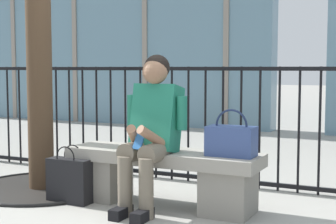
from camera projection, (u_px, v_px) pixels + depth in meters
ground_plane at (163, 205)px, 4.12m from camera, size 60.00×60.00×0.00m
stone_bench at (163, 172)px, 4.10m from camera, size 1.60×0.44×0.45m
seated_person_with_phone at (151, 127)px, 3.96m from camera, size 0.52×0.66×1.21m
handbag_on_bench at (231, 140)px, 3.81m from camera, size 0.36×0.19×0.35m
shopping_bag at (70, 180)px, 4.20m from camera, size 0.38×0.14×0.47m
plaza_railing at (205, 125)px, 4.88m from camera, size 7.83×0.04×1.12m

